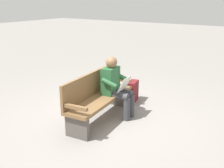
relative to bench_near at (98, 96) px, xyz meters
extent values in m
plane|color=gray|center=(-0.01, 0.07, -0.46)|extent=(40.00, 40.00, 0.00)
cube|color=brown|center=(-0.01, 0.07, -0.04)|extent=(1.84, 0.67, 0.06)
cube|color=brown|center=(0.02, -0.14, 0.22)|extent=(1.79, 0.24, 0.45)
cube|color=brown|center=(-0.85, -0.02, 0.11)|extent=(0.11, 0.48, 0.06)
cube|color=brown|center=(0.84, 0.16, 0.11)|extent=(0.11, 0.48, 0.06)
cube|color=#4C4742|center=(-0.80, -0.02, -0.26)|extent=(0.13, 0.44, 0.39)
cube|color=#4C4742|center=(0.79, 0.16, -0.26)|extent=(0.13, 0.44, 0.39)
cube|color=#23512D|center=(-0.31, 0.09, 0.25)|extent=(0.42, 0.26, 0.52)
sphere|color=brown|center=(-0.31, 0.11, 0.61)|extent=(0.22, 0.22, 0.22)
cylinder|color=#38383D|center=(-0.43, 0.29, 0.01)|extent=(0.19, 0.43, 0.15)
cylinder|color=#38383D|center=(-0.23, 0.31, 0.01)|extent=(0.19, 0.43, 0.15)
cylinder|color=#38383D|center=(-0.45, 0.47, -0.23)|extent=(0.13, 0.13, 0.45)
cylinder|color=#38383D|center=(-0.25, 0.50, -0.23)|extent=(0.13, 0.13, 0.45)
cylinder|color=#23512D|center=(-0.56, 0.16, 0.28)|extent=(0.12, 0.32, 0.18)
cylinder|color=#23512D|center=(-0.08, 0.21, 0.28)|extent=(0.12, 0.32, 0.18)
cube|color=silver|center=(-0.34, 0.39, 0.23)|extent=(0.41, 0.17, 0.27)
cube|color=maroon|center=(-1.18, 0.09, -0.23)|extent=(0.38, 0.25, 0.46)
cube|color=maroon|center=(-1.16, -0.01, -0.30)|extent=(0.25, 0.09, 0.21)
camera|label=1|loc=(3.79, 2.83, 1.76)|focal=42.94mm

